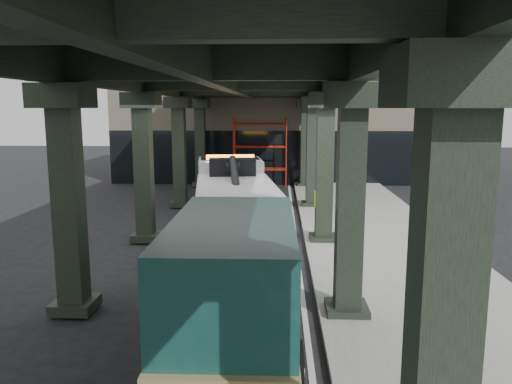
# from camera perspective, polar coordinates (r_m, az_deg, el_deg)

# --- Properties ---
(ground) EXTENTS (90.00, 90.00, 0.00)m
(ground) POSITION_cam_1_polar(r_m,az_deg,el_deg) (15.05, -1.70, -7.84)
(ground) COLOR black
(ground) RESTS_ON ground
(sidewalk) EXTENTS (5.00, 40.00, 0.15)m
(sidewalk) POSITION_cam_1_polar(r_m,az_deg,el_deg) (17.24, 13.98, -5.60)
(sidewalk) COLOR gray
(sidewalk) RESTS_ON ground
(lane_stripe) EXTENTS (0.12, 38.00, 0.01)m
(lane_stripe) POSITION_cam_1_polar(r_m,az_deg,el_deg) (16.93, 4.59, -5.86)
(lane_stripe) COLOR silver
(lane_stripe) RESTS_ON ground
(viaduct) EXTENTS (7.40, 32.00, 6.40)m
(viaduct) POSITION_cam_1_polar(r_m,az_deg,el_deg) (16.42, -2.68, 12.90)
(viaduct) COLOR black
(viaduct) RESTS_ON ground
(building) EXTENTS (22.00, 10.00, 8.00)m
(building) POSITION_cam_1_polar(r_m,az_deg,el_deg) (34.33, 4.21, 8.70)
(building) COLOR #C6B793
(building) RESTS_ON ground
(scaffolding) EXTENTS (3.08, 0.88, 4.00)m
(scaffolding) POSITION_cam_1_polar(r_m,az_deg,el_deg) (29.08, 0.48, 4.84)
(scaffolding) COLOR #B6220E
(scaffolding) RESTS_ON ground
(tow_truck) EXTENTS (3.59, 8.94, 2.86)m
(tow_truck) POSITION_cam_1_polar(r_m,az_deg,el_deg) (17.70, -2.64, -0.56)
(tow_truck) COLOR black
(tow_truck) RESTS_ON ground
(towed_van) EXTENTS (2.54, 6.15, 2.48)m
(towed_van) POSITION_cam_1_polar(r_m,az_deg,el_deg) (9.80, -2.46, -9.29)
(towed_van) COLOR #103A35
(towed_van) RESTS_ON ground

